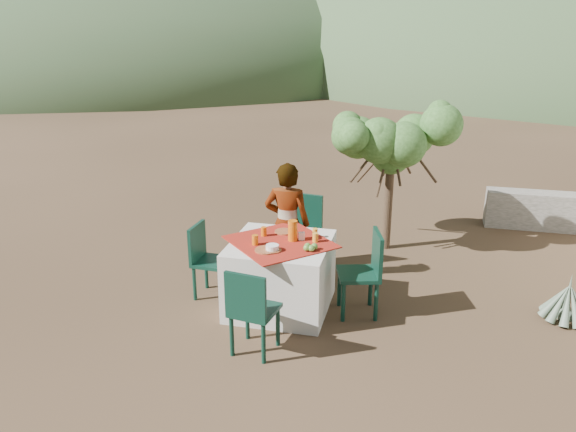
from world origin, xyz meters
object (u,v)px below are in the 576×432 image
object	(u,v)px
chair_near	(251,309)
agave	(567,302)
chair_left	(206,257)
person	(287,224)
shrub_tree	(396,148)
table	(280,275)
juice_pitcher	(293,231)
chair_far	(302,230)
chair_right	(366,269)

from	to	relation	value
chair_near	agave	distance (m)	3.29
chair_left	person	bearing A→B (deg)	-52.41
person	shrub_tree	size ratio (longest dim) A/B	0.83
chair_near	chair_left	distance (m)	1.33
table	juice_pitcher	bearing A→B (deg)	23.86
chair_left	chair_far	bearing A→B (deg)	-41.13
table	chair_near	distance (m)	0.96
chair_right	chair_far	bearing A→B (deg)	-151.55
chair_right	person	xyz separation A→B (m)	(-0.97, 0.54, 0.22)
shrub_tree	chair_near	bearing A→B (deg)	-109.61
chair_right	agave	size ratio (longest dim) A/B	1.60
table	chair_near	bearing A→B (deg)	-91.72
table	chair_right	xyz separation A→B (m)	(0.89, 0.08, 0.12)
chair_left	person	distance (m)	0.99
chair_right	agave	distance (m)	2.10
chair_near	person	bearing A→B (deg)	-79.23
table	juice_pitcher	size ratio (longest dim) A/B	5.96
chair_right	shrub_tree	distance (m)	2.13
juice_pitcher	agave	bearing A→B (deg)	7.84
table	agave	xyz separation A→B (m)	(2.93, 0.44, -0.19)
chair_left	person	world-z (taller)	person
agave	juice_pitcher	world-z (taller)	juice_pitcher
chair_near	juice_pitcher	world-z (taller)	juice_pitcher
chair_far	chair_left	xyz separation A→B (m)	(-0.88, -0.91, -0.07)
chair_far	agave	size ratio (longest dim) A/B	1.68
table	agave	bearing A→B (deg)	8.54
table	shrub_tree	bearing A→B (deg)	62.97
chair_left	chair_right	bearing A→B (deg)	-87.09
chair_far	juice_pitcher	distance (m)	1.01
agave	chair_near	bearing A→B (deg)	-154.80
table	shrub_tree	xyz separation A→B (m)	(1.03, 2.02, 1.00)
chair_left	chair_right	distance (m)	1.76
chair_far	shrub_tree	distance (m)	1.67
shrub_tree	agave	bearing A→B (deg)	-39.69
table	chair_far	xyz separation A→B (m)	(0.01, 1.00, 0.15)
shrub_tree	person	bearing A→B (deg)	-128.58
person	agave	bearing A→B (deg)	174.20
chair_near	chair_right	xyz separation A→B (m)	(0.92, 1.04, 0.03)
agave	person	bearing A→B (deg)	176.45
table	chair_far	bearing A→B (deg)	89.16
chair_far	chair_near	xyz separation A→B (m)	(-0.04, -1.95, -0.05)
shrub_tree	juice_pitcher	size ratio (longest dim) A/B	7.98
table	person	distance (m)	0.72
chair_near	chair_left	bearing A→B (deg)	-42.06
person	chair_near	bearing A→B (deg)	89.61
table	chair_right	distance (m)	0.90
chair_near	shrub_tree	distance (m)	3.28
chair_near	agave	size ratio (longest dim) A/B	1.51
chair_far	person	world-z (taller)	person
person	agave	xyz separation A→B (m)	(3.01, -0.19, -0.53)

